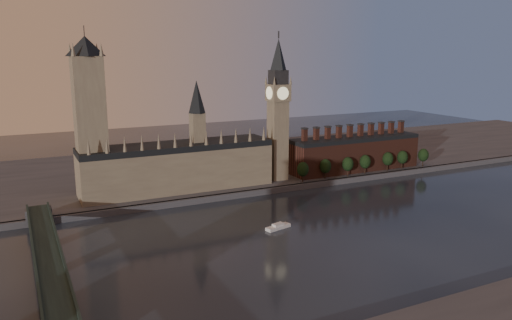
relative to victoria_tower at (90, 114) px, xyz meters
The scene contains 15 objects.
ground 176.40m from the victoria_tower, 43.78° to the right, with size 900.00×900.00×0.00m, color black.
north_bank 147.08m from the victoria_tower, 27.72° to the left, with size 900.00×182.00×4.00m.
palace_of_westminster 67.03m from the victoria_tower, ahead, with size 130.00×30.30×74.00m.
victoria_tower is the anchor object (origin of this frame).
big_ben 130.12m from the victoria_tower, ahead, with size 15.00×15.00×107.00m.
chimney_block 204.27m from the victoria_tower, ahead, with size 110.00×25.00×37.00m.
embankment_tree_0 150.93m from the victoria_tower, ahead, with size 8.60×8.60×14.88m.
embankment_tree_1 170.14m from the victoria_tower, ahead, with size 8.60×8.60×14.88m.
embankment_tree_2 188.84m from the victoria_tower, ahead, with size 8.60×8.60×14.88m.
embankment_tree_3 205.27m from the victoria_tower, ahead, with size 8.60×8.60×14.88m.
embankment_tree_4 227.66m from the victoria_tower, ahead, with size 8.60×8.60×14.88m.
embankment_tree_5 242.15m from the victoria_tower, ahead, with size 8.60×8.60×14.88m.
embankment_tree_6 263.35m from the victoria_tower, ahead, with size 8.60×8.60×14.88m.
westminster_bridge 133.21m from the victoria_tower, 106.56° to the right, with size 14.00×200.00×11.55m.
river_boat 136.30m from the victoria_tower, 47.02° to the right, with size 16.07×8.08×3.09m.
Camera 1 is at (-163.25, -206.48, 95.78)m, focal length 35.00 mm.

